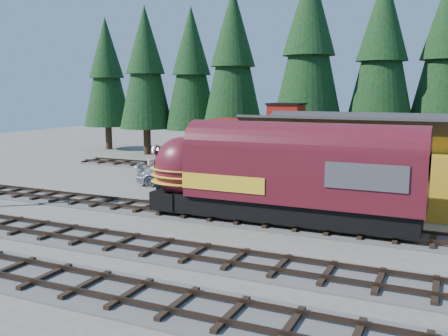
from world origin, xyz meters
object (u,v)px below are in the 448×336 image
at_px(caboose, 274,142).
at_px(pickup_truck_a, 199,183).
at_px(depot, 358,154).
at_px(locomotive, 271,179).
at_px(pickup_truck_b, 174,174).

xyz_separation_m(caboose, pickup_truck_a, (-1.88, -9.13, -1.84)).
xyz_separation_m(depot, caboose, (-7.78, 7.50, -0.36)).
bearing_deg(depot, pickup_truck_a, -170.44).
distance_m(locomotive, pickup_truck_a, 8.33).
xyz_separation_m(depot, locomotive, (-3.08, -6.50, -0.66)).
relative_size(depot, caboose, 1.27).
bearing_deg(locomotive, pickup_truck_a, 143.50).
bearing_deg(caboose, depot, -43.95).
relative_size(pickup_truck_a, pickup_truck_b, 1.04).
xyz_separation_m(depot, pickup_truck_b, (-12.79, 0.48, -2.19)).
bearing_deg(pickup_truck_a, pickup_truck_b, 34.39).
height_order(depot, pickup_truck_a, depot).
xyz_separation_m(locomotive, caboose, (-4.70, 14.00, 0.31)).
distance_m(caboose, pickup_truck_b, 8.82).
height_order(locomotive, caboose, caboose).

